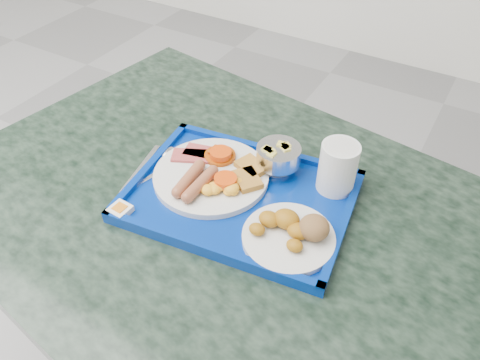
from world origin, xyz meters
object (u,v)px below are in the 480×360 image
Objects in this scene: main_plate at (213,175)px; table at (237,272)px; bread_plate at (292,232)px; fruit_bowl at (278,155)px; tray at (240,197)px; juice_cup at (338,166)px.

table is at bearing -27.54° from main_plate.
bread_plate is 0.19m from fruit_bowl.
tray is 1.97× the size of main_plate.
tray is 2.79× the size of bread_plate.
bread_plate is (0.13, -0.02, 0.23)m from table.
tray is (-0.01, 0.03, 0.20)m from table.
bread_plate is 1.61× the size of juice_cup.
main_plate is 2.28× the size of juice_cup.
bread_plate is at bearing -54.98° from fruit_bowl.
table is 7.93× the size of bread_plate.
main_plate is 1.42× the size of bread_plate.
tray is at bearing -142.40° from juice_cup.
tray is at bearing 159.98° from bread_plate.
fruit_bowl is (0.03, 0.10, 0.05)m from tray.
juice_cup is (0.12, 0.01, 0.01)m from fruit_bowl.
bread_plate is at bearing -94.96° from juice_cup.
tray reaches higher than table.
main_plate is at bearing 152.46° from table.
juice_cup is at bearing 37.60° from tray.
fruit_bowl is (-0.11, 0.15, 0.02)m from bread_plate.
tray is 0.07m from main_plate.
juice_cup is (0.14, 0.15, 0.26)m from table.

